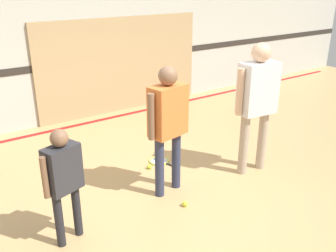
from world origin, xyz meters
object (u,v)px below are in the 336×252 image
(person_student_left, at_px, (63,175))
(racket_spare_on_floor, at_px, (160,161))
(person_instructor, at_px, (168,117))
(tennis_ball_near_instructor, at_px, (185,204))
(tennis_ball_by_spare_racket, at_px, (149,167))
(person_student_right, at_px, (257,95))

(person_student_left, xyz_separation_m, racket_spare_on_floor, (1.68, 0.90, -0.73))
(person_instructor, bearing_deg, tennis_ball_near_instructor, -105.75)
(person_student_left, height_order, tennis_ball_by_spare_racket, person_student_left)
(person_student_left, distance_m, person_student_right, 2.58)
(person_student_right, bearing_deg, tennis_ball_near_instructor, 14.93)
(person_instructor, bearing_deg, racket_spare_on_floor, 53.15)
(person_instructor, bearing_deg, tennis_ball_by_spare_racket, 69.11)
(person_student_right, distance_m, tennis_ball_by_spare_racket, 1.73)
(racket_spare_on_floor, bearing_deg, tennis_ball_near_instructor, -35.22)
(person_student_left, relative_size, tennis_ball_by_spare_racket, 18.04)
(racket_spare_on_floor, height_order, tennis_ball_by_spare_racket, tennis_ball_by_spare_racket)
(person_student_left, height_order, racket_spare_on_floor, person_student_left)
(person_student_left, bearing_deg, person_student_right, -18.21)
(racket_spare_on_floor, bearing_deg, person_instructor, -42.25)
(person_student_left, distance_m, tennis_ball_near_instructor, 1.49)
(person_instructor, xyz_separation_m, tennis_ball_by_spare_racket, (0.11, 0.61, -0.93))
(person_instructor, relative_size, racket_spare_on_floor, 3.02)
(tennis_ball_near_instructor, xyz_separation_m, tennis_ball_by_spare_racket, (0.15, 1.00, 0.00))
(person_instructor, xyz_separation_m, person_student_right, (1.23, -0.21, 0.10))
(person_student_right, relative_size, tennis_ball_near_instructor, 26.11)
(person_student_right, xyz_separation_m, racket_spare_on_floor, (-0.88, 0.91, -1.06))
(person_student_right, distance_m, racket_spare_on_floor, 1.65)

